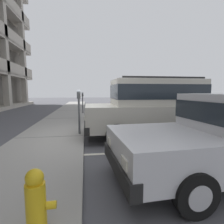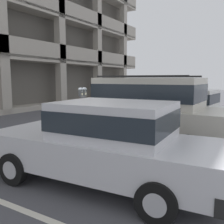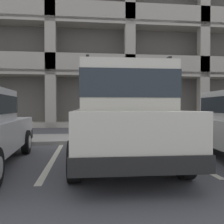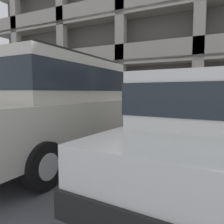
# 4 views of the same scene
# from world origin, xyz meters

# --- Properties ---
(ground_plane) EXTENTS (80.00, 80.00, 0.10)m
(ground_plane) POSITION_xyz_m (0.00, 0.00, -0.05)
(ground_plane) COLOR #4C4C51
(sidewalk) EXTENTS (40.00, 2.20, 0.12)m
(sidewalk) POSITION_xyz_m (0.00, 1.30, 0.06)
(sidewalk) COLOR gray
(sidewalk) RESTS_ON ground_plane
(parking_stall_lines) EXTENTS (11.95, 4.80, 0.01)m
(parking_stall_lines) POSITION_xyz_m (1.48, -1.40, 0.00)
(parking_stall_lines) COLOR silver
(parking_stall_lines) RESTS_ON ground_plane
(silver_suv) EXTENTS (2.06, 4.80, 2.03)m
(silver_suv) POSITION_xyz_m (-0.02, -2.24, 1.09)
(silver_suv) COLOR beige
(silver_suv) RESTS_ON ground_plane
(dark_hatchback) EXTENTS (2.11, 4.61, 1.54)m
(dark_hatchback) POSITION_xyz_m (2.84, -2.49, 0.82)
(dark_hatchback) COLOR silver
(dark_hatchback) RESTS_ON ground_plane
(parking_meter_near) EXTENTS (0.35, 0.12, 1.52)m
(parking_meter_near) POSITION_xyz_m (0.28, 0.35, 1.25)
(parking_meter_near) COLOR #595B60
(parking_meter_near) RESTS_ON sidewalk
(parking_meter_far) EXTENTS (0.35, 0.12, 1.41)m
(parking_meter_far) POSITION_xyz_m (6.19, 0.30, 1.17)
(parking_meter_far) COLOR #47474C
(parking_meter_far) RESTS_ON sidewalk
(fire_hydrant) EXTENTS (0.30, 0.30, 0.70)m
(fire_hydrant) POSITION_xyz_m (-4.01, 0.65, 0.46)
(fire_hydrant) COLOR gold
(fire_hydrant) RESTS_ON sidewalk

